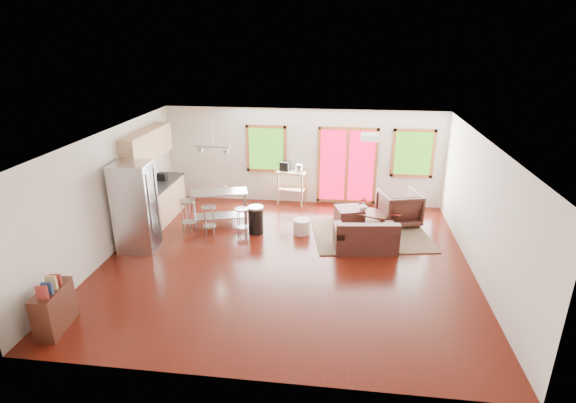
# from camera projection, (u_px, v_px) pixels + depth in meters

# --- Properties ---
(floor) EXTENTS (7.50, 7.00, 0.02)m
(floor) POSITION_uv_depth(u_px,v_px,m) (286.00, 260.00, 9.40)
(floor) COLOR #320A05
(floor) RESTS_ON ground
(ceiling) EXTENTS (7.50, 7.00, 0.02)m
(ceiling) POSITION_uv_depth(u_px,v_px,m) (286.00, 137.00, 8.47)
(ceiling) COLOR silver
(ceiling) RESTS_ON ground
(back_wall) EXTENTS (7.50, 0.02, 2.60)m
(back_wall) POSITION_uv_depth(u_px,v_px,m) (303.00, 157.00, 12.20)
(back_wall) COLOR beige
(back_wall) RESTS_ON ground
(left_wall) EXTENTS (0.02, 7.00, 2.60)m
(left_wall) POSITION_uv_depth(u_px,v_px,m) (108.00, 194.00, 9.38)
(left_wall) COLOR beige
(left_wall) RESTS_ON ground
(right_wall) EXTENTS (0.02, 7.00, 2.60)m
(right_wall) POSITION_uv_depth(u_px,v_px,m) (483.00, 211.00, 8.49)
(right_wall) COLOR beige
(right_wall) RESTS_ON ground
(front_wall) EXTENTS (7.50, 0.02, 2.60)m
(front_wall) POSITION_uv_depth(u_px,v_px,m) (250.00, 299.00, 5.68)
(front_wall) COLOR beige
(front_wall) RESTS_ON ground
(window_left) EXTENTS (1.10, 0.05, 1.30)m
(window_left) POSITION_uv_depth(u_px,v_px,m) (266.00, 149.00, 12.20)
(window_left) COLOR #23520F
(window_left) RESTS_ON back_wall
(french_doors) EXTENTS (1.60, 0.05, 2.10)m
(french_doors) POSITION_uv_depth(u_px,v_px,m) (347.00, 166.00, 12.08)
(french_doors) COLOR #AA0527
(french_doors) RESTS_ON back_wall
(window_right) EXTENTS (1.10, 0.05, 1.30)m
(window_right) POSITION_uv_depth(u_px,v_px,m) (413.00, 153.00, 11.74)
(window_right) COLOR #23520F
(window_right) RESTS_ON back_wall
(rug) EXTENTS (2.95, 2.45, 0.03)m
(rug) POSITION_uv_depth(u_px,v_px,m) (371.00, 234.00, 10.55)
(rug) COLOR #425438
(rug) RESTS_ON floor
(loveseat) EXTENTS (1.43, 0.93, 0.72)m
(loveseat) POSITION_uv_depth(u_px,v_px,m) (365.00, 238.00, 9.75)
(loveseat) COLOR black
(loveseat) RESTS_ON floor
(coffee_table) EXTENTS (1.08, 0.85, 0.38)m
(coffee_table) POSITION_uv_depth(u_px,v_px,m) (369.00, 214.00, 10.93)
(coffee_table) COLOR black
(coffee_table) RESTS_ON floor
(armchair) EXTENTS (1.11, 1.07, 0.94)m
(armchair) POSITION_uv_depth(u_px,v_px,m) (399.00, 206.00, 11.02)
(armchair) COLOR black
(armchair) RESTS_ON floor
(ottoman) EXTENTS (0.78, 0.78, 0.42)m
(ottoman) POSITION_uv_depth(u_px,v_px,m) (349.00, 216.00, 11.12)
(ottoman) COLOR black
(ottoman) RESTS_ON floor
(pouf) EXTENTS (0.47, 0.47, 0.35)m
(pouf) POSITION_uv_depth(u_px,v_px,m) (302.00, 227.00, 10.58)
(pouf) COLOR beige
(pouf) RESTS_ON floor
(vase) EXTENTS (0.22, 0.22, 0.34)m
(vase) POSITION_uv_depth(u_px,v_px,m) (363.00, 206.00, 10.90)
(vase) COLOR silver
(vase) RESTS_ON coffee_table
(book) EXTENTS (0.22, 0.11, 0.31)m
(book) POSITION_uv_depth(u_px,v_px,m) (392.00, 207.00, 10.71)
(book) COLOR maroon
(book) RESTS_ON coffee_table
(cabinets) EXTENTS (0.64, 2.24, 2.30)m
(cabinets) POSITION_uv_depth(u_px,v_px,m) (155.00, 186.00, 11.06)
(cabinets) COLOR tan
(cabinets) RESTS_ON floor
(refrigerator) EXTENTS (0.85, 0.82, 1.94)m
(refrigerator) POSITION_uv_depth(u_px,v_px,m) (136.00, 207.00, 9.60)
(refrigerator) COLOR #B7BABC
(refrigerator) RESTS_ON floor
(island) EXTENTS (1.46, 0.91, 0.86)m
(island) POSITION_uv_depth(u_px,v_px,m) (220.00, 202.00, 10.94)
(island) COLOR #B7BABC
(island) RESTS_ON floor
(cup) EXTENTS (0.11, 0.09, 0.11)m
(cup) POSITION_uv_depth(u_px,v_px,m) (224.00, 186.00, 10.76)
(cup) COLOR silver
(cup) RESTS_ON island
(bar_stool_a) EXTENTS (0.43, 0.43, 0.78)m
(bar_stool_a) POSITION_uv_depth(u_px,v_px,m) (188.00, 209.00, 10.56)
(bar_stool_a) COLOR #B7BABC
(bar_stool_a) RESTS_ON floor
(bar_stool_b) EXTENTS (0.40, 0.40, 0.71)m
(bar_stool_b) POSITION_uv_depth(u_px,v_px,m) (209.00, 214.00, 10.41)
(bar_stool_b) COLOR #B7BABC
(bar_stool_b) RESTS_ON floor
(bar_stool_c) EXTENTS (0.32, 0.32, 0.67)m
(bar_stool_c) POSITION_uv_depth(u_px,v_px,m) (242.00, 215.00, 10.40)
(bar_stool_c) COLOR #B7BABC
(bar_stool_c) RESTS_ON floor
(trash_can) EXTENTS (0.45, 0.45, 0.67)m
(trash_can) POSITION_uv_depth(u_px,v_px,m) (256.00, 220.00, 10.56)
(trash_can) COLOR black
(trash_can) RESTS_ON floor
(kitchen_cart) EXTENTS (0.85, 0.62, 1.19)m
(kitchen_cart) POSITION_uv_depth(u_px,v_px,m) (291.00, 176.00, 12.22)
(kitchen_cart) COLOR tan
(kitchen_cart) RESTS_ON floor
(bookshelf) EXTENTS (0.41, 0.85, 0.96)m
(bookshelf) POSITION_uv_depth(u_px,v_px,m) (54.00, 308.00, 7.10)
(bookshelf) COLOR black
(bookshelf) RESTS_ON floor
(ceiling_flush) EXTENTS (0.35, 0.35, 0.12)m
(ceiling_flush) POSITION_uv_depth(u_px,v_px,m) (370.00, 137.00, 8.87)
(ceiling_flush) COLOR white
(ceiling_flush) RESTS_ON ceiling
(pendant_light) EXTENTS (0.80, 0.18, 0.79)m
(pendant_light) POSITION_uv_depth(u_px,v_px,m) (213.00, 151.00, 10.34)
(pendant_light) COLOR gray
(pendant_light) RESTS_ON ceiling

